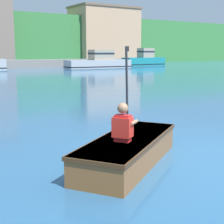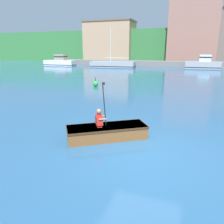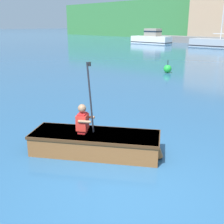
{
  "view_description": "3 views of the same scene",
  "coord_description": "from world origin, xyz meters",
  "px_view_note": "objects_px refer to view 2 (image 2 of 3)",
  "views": [
    {
      "loc": [
        -4.52,
        -3.89,
        1.83
      ],
      "look_at": [
        -1.37,
        1.06,
        0.8
      ],
      "focal_mm": 55.0,
      "sensor_mm": 36.0,
      "label": 1
    },
    {
      "loc": [
        1.14,
        -5.86,
        2.91
      ],
      "look_at": [
        -1.37,
        1.06,
        0.8
      ],
      "focal_mm": 35.0,
      "sensor_mm": 36.0,
      "label": 2
    },
    {
      "loc": [
        2.7,
        -3.04,
        2.61
      ],
      "look_at": [
        -1.37,
        1.06,
        0.8
      ],
      "focal_mm": 45.0,
      "sensor_mm": 36.0,
      "label": 3
    }
  ],
  "objects_px": {
    "rowboat_foreground": "(108,131)",
    "channel_buoy": "(96,84)",
    "moored_boat_dock_center_far": "(60,62)",
    "moored_boat_dock_center_near": "(113,64)",
    "person_paddler": "(99,118)",
    "moored_boat_dock_east_inner": "(203,64)"
  },
  "relations": [
    {
      "from": "rowboat_foreground",
      "to": "channel_buoy",
      "type": "height_order",
      "value": "channel_buoy"
    },
    {
      "from": "moored_boat_dock_center_far",
      "to": "moored_boat_dock_east_inner",
      "type": "bearing_deg",
      "value": 4.84
    },
    {
      "from": "rowboat_foreground",
      "to": "person_paddler",
      "type": "xyz_separation_m",
      "value": [
        -0.24,
        -0.16,
        0.48
      ]
    },
    {
      "from": "moored_boat_dock_center_far",
      "to": "channel_buoy",
      "type": "bearing_deg",
      "value": -50.74
    },
    {
      "from": "moored_boat_dock_center_near",
      "to": "rowboat_foreground",
      "type": "distance_m",
      "value": 31.04
    },
    {
      "from": "person_paddler",
      "to": "moored_boat_dock_center_far",
      "type": "bearing_deg",
      "value": 124.92
    },
    {
      "from": "moored_boat_dock_center_near",
      "to": "channel_buoy",
      "type": "relative_size",
      "value": 10.73
    },
    {
      "from": "rowboat_foreground",
      "to": "moored_boat_dock_east_inner",
      "type": "bearing_deg",
      "value": 82.7
    },
    {
      "from": "moored_boat_dock_center_far",
      "to": "channel_buoy",
      "type": "height_order",
      "value": "moored_boat_dock_center_far"
    },
    {
      "from": "person_paddler",
      "to": "moored_boat_dock_east_inner",
      "type": "bearing_deg",
      "value": 82.31
    },
    {
      "from": "moored_boat_dock_east_inner",
      "to": "rowboat_foreground",
      "type": "relative_size",
      "value": 1.94
    },
    {
      "from": "channel_buoy",
      "to": "person_paddler",
      "type": "bearing_deg",
      "value": -65.18
    },
    {
      "from": "moored_boat_dock_center_near",
      "to": "channel_buoy",
      "type": "distance_m",
      "value": 20.33
    },
    {
      "from": "moored_boat_dock_east_inner",
      "to": "rowboat_foreground",
      "type": "height_order",
      "value": "moored_boat_dock_east_inner"
    },
    {
      "from": "moored_boat_dock_east_inner",
      "to": "channel_buoy",
      "type": "distance_m",
      "value": 23.39
    },
    {
      "from": "moored_boat_dock_east_inner",
      "to": "person_paddler",
      "type": "xyz_separation_m",
      "value": [
        -4.25,
        -31.53,
        -0.02
      ]
    },
    {
      "from": "moored_boat_dock_center_near",
      "to": "person_paddler",
      "type": "bearing_deg",
      "value": -71.03
    },
    {
      "from": "rowboat_foreground",
      "to": "person_paddler",
      "type": "bearing_deg",
      "value": -145.67
    },
    {
      "from": "moored_boat_dock_east_inner",
      "to": "person_paddler",
      "type": "bearing_deg",
      "value": -97.69
    },
    {
      "from": "channel_buoy",
      "to": "moored_boat_dock_east_inner",
      "type": "bearing_deg",
      "value": 67.84
    },
    {
      "from": "channel_buoy",
      "to": "moored_boat_dock_center_far",
      "type": "bearing_deg",
      "value": 129.26
    },
    {
      "from": "rowboat_foreground",
      "to": "channel_buoy",
      "type": "distance_m",
      "value": 10.83
    }
  ]
}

